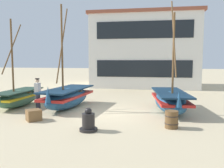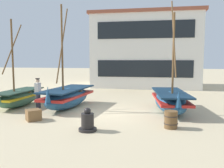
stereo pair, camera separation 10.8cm
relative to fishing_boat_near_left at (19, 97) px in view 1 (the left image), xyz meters
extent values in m
plane|color=#CCB78E|center=(5.47, -0.80, -0.55)|extent=(120.00, 120.00, 0.00)
ellipsoid|color=#427056|center=(0.00, 0.02, -0.07)|extent=(1.34, 3.65, 0.95)
cube|color=gold|center=(0.00, 0.02, 0.05)|extent=(1.35, 3.50, 0.11)
cube|color=#243D2F|center=(0.00, 0.02, 0.37)|extent=(1.37, 3.58, 0.07)
cylinder|color=brown|center=(-0.01, -0.43, 2.25)|extent=(0.10, 0.10, 4.26)
cylinder|color=brown|center=(-0.01, -0.43, 2.81)|extent=(0.12, 1.92, 2.81)
cube|color=brown|center=(0.01, 0.29, 0.26)|extent=(1.18, 0.19, 0.06)
ellipsoid|color=#23517A|center=(8.58, 0.22, -0.02)|extent=(1.94, 4.36, 1.05)
cube|color=red|center=(8.58, 0.22, 0.11)|extent=(1.94, 4.19, 0.13)
cube|color=#132C43|center=(8.58, 0.22, 0.46)|extent=(1.98, 4.28, 0.07)
cone|color=#23517A|center=(8.80, -1.80, 0.45)|extent=(0.33, 0.33, 0.73)
cylinder|color=brown|center=(8.63, -0.31, 2.32)|extent=(0.10, 0.10, 4.27)
cylinder|color=brown|center=(8.63, -0.31, 3.25)|extent=(0.25, 1.63, 3.83)
cube|color=brown|center=(8.54, 0.53, 0.35)|extent=(1.41, 0.32, 0.06)
ellipsoid|color=#23517A|center=(2.93, 0.18, 0.01)|extent=(1.95, 4.43, 1.11)
cube|color=red|center=(2.93, 0.18, 0.15)|extent=(1.95, 4.26, 0.13)
cube|color=#132C43|center=(2.93, 0.18, 0.52)|extent=(1.99, 4.35, 0.08)
cone|color=#23517A|center=(2.72, -1.87, 0.51)|extent=(0.33, 0.33, 0.78)
cylinder|color=brown|center=(2.87, -0.36, 2.65)|extent=(0.10, 0.10, 4.82)
cylinder|color=brown|center=(2.87, -0.36, 2.96)|extent=(0.21, 1.42, 4.01)
cube|color=brown|center=(2.96, 0.50, 0.40)|extent=(1.46, 0.30, 0.06)
cylinder|color=#33333D|center=(1.30, -0.17, -0.11)|extent=(0.26, 0.26, 0.88)
cube|color=silver|center=(1.30, -0.17, 0.60)|extent=(0.23, 0.36, 0.54)
sphere|color=beige|center=(1.30, -0.17, 0.99)|extent=(0.22, 0.22, 0.22)
cylinder|color=#2D2823|center=(1.30, -0.17, 1.11)|extent=(0.24, 0.24, 0.05)
cylinder|color=black|center=(5.26, -3.82, -0.50)|extent=(0.70, 0.70, 0.10)
cylinder|color=black|center=(5.26, -3.82, -0.16)|extent=(0.49, 0.49, 0.58)
sphere|color=black|center=(5.26, -3.82, 0.22)|extent=(0.27, 0.27, 0.27)
cylinder|color=brown|center=(8.43, -2.89, -0.20)|extent=(0.52, 0.52, 0.70)
torus|color=black|center=(8.43, -2.89, -0.04)|extent=(0.56, 0.56, 0.03)
torus|color=black|center=(8.43, -2.89, -0.35)|extent=(0.56, 0.56, 0.03)
cube|color=brown|center=(2.42, -2.76, -0.30)|extent=(0.84, 0.84, 0.50)
cube|color=white|center=(6.77, 12.16, 2.90)|extent=(10.14, 6.22, 6.90)
cube|color=brown|center=(6.77, 12.16, 6.50)|extent=(10.55, 6.47, 0.30)
cube|color=black|center=(6.77, 9.03, 1.35)|extent=(8.52, 0.06, 1.52)
cube|color=black|center=(6.77, 9.03, 4.80)|extent=(8.52, 0.06, 1.52)
camera|label=1|loc=(7.68, -12.35, 2.19)|focal=37.80mm
camera|label=2|loc=(7.79, -12.33, 2.19)|focal=37.80mm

